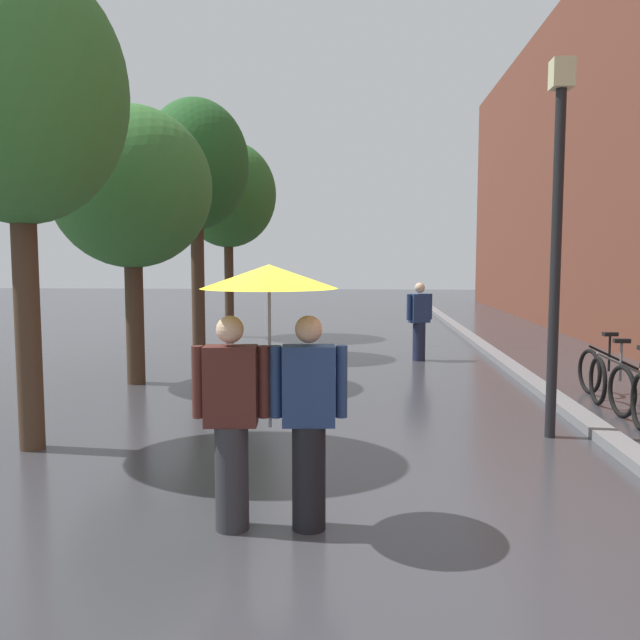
{
  "coord_description": "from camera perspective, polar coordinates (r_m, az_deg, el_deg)",
  "views": [
    {
      "loc": [
        0.39,
        -4.93,
        2.09
      ],
      "look_at": [
        -0.13,
        2.93,
        1.35
      ],
      "focal_mm": 36.6,
      "sensor_mm": 36.0,
      "label": 1
    }
  ],
  "objects": [
    {
      "name": "couple_under_umbrella",
      "position": [
        4.97,
        -4.43,
        -3.44
      ],
      "size": [
        1.18,
        1.04,
        2.05
      ],
      "color": "#2D2D33",
      "rests_on": "ground"
    },
    {
      "name": "pedestrian_walking_midground",
      "position": [
        13.52,
        8.68,
        -0.09
      ],
      "size": [
        0.54,
        0.37,
        1.61
      ],
      "color": "#1E233D",
      "rests_on": "ground"
    },
    {
      "name": "street_tree_1",
      "position": [
        11.32,
        -16.17,
        10.98
      ],
      "size": [
        2.63,
        2.63,
        4.58
      ],
      "color": "#473323",
      "rests_on": "ground"
    },
    {
      "name": "parked_bicycle_2",
      "position": [
        10.34,
        25.83,
        -4.71
      ],
      "size": [
        1.11,
        0.75,
        0.96
      ],
      "color": "black",
      "rests_on": "ground"
    },
    {
      "name": "kerb_strip",
      "position": [
        15.32,
        14.3,
        -2.41
      ],
      "size": [
        0.3,
        36.0,
        0.12
      ],
      "primitive_type": "cube",
      "color": "slate",
      "rests_on": "ground"
    },
    {
      "name": "parked_bicycle_3",
      "position": [
        11.19,
        24.85,
        -3.94
      ],
      "size": [
        1.16,
        0.84,
        0.96
      ],
      "color": "black",
      "rests_on": "ground"
    },
    {
      "name": "ground_plane",
      "position": [
        5.37,
        -0.75,
        -17.56
      ],
      "size": [
        80.0,
        80.0,
        0.0
      ],
      "primitive_type": "plane",
      "color": "#38383D"
    },
    {
      "name": "street_tree_0",
      "position": [
        7.91,
        -24.9,
        17.46
      ],
      "size": [
        2.27,
        2.27,
        5.24
      ],
      "color": "#473323",
      "rests_on": "ground"
    },
    {
      "name": "street_tree_2",
      "position": [
        14.39,
        -10.79,
        13.08
      ],
      "size": [
        2.24,
        2.24,
        5.45
      ],
      "color": "#473323",
      "rests_on": "ground"
    },
    {
      "name": "street_tree_3",
      "position": [
        17.66,
        -8.05,
        10.76
      ],
      "size": [
        2.54,
        2.54,
        5.18
      ],
      "color": "#473323",
      "rests_on": "ground"
    },
    {
      "name": "street_lamp_post",
      "position": [
        7.99,
        20.01,
        8.13
      ],
      "size": [
        0.24,
        0.24,
        4.31
      ],
      "color": "black",
      "rests_on": "ground"
    }
  ]
}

